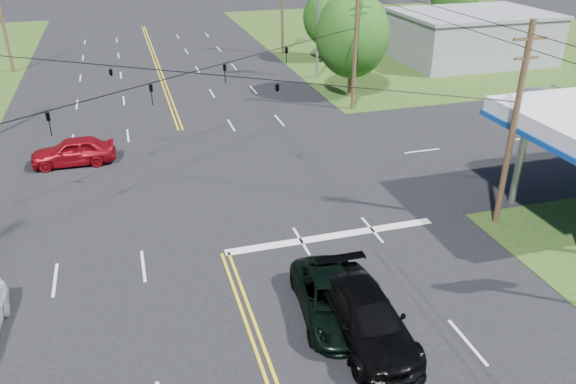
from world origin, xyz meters
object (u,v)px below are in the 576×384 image
object	(u,v)px
pole_right_far	(282,2)
retail_ne	(471,38)
pole_se	(514,126)
suv_black	(366,317)
pole_left_far	(1,14)
tree_right_a	(352,35)
pole_ne	(356,43)
pickup_dkgreen	(332,299)
tree_right_b	(328,17)

from	to	relation	value
pole_right_far	retail_ne	bearing A→B (deg)	-25.20
pole_se	suv_black	world-z (taller)	pole_se
pole_left_far	tree_right_a	bearing A→B (deg)	-30.65
pole_right_far	tree_right_a	world-z (taller)	pole_right_far
pole_right_far	tree_right_a	bearing A→B (deg)	-86.42
tree_right_a	suv_black	bearing A→B (deg)	-111.10
pole_ne	pickup_dkgreen	bearing A→B (deg)	-114.21
tree_right_a	tree_right_b	size ratio (longest dim) A/B	1.15
pole_se	pole_right_far	distance (m)	37.00
tree_right_a	pickup_dkgreen	size ratio (longest dim) A/B	1.58
tree_right_b	pickup_dkgreen	world-z (taller)	tree_right_b
pole_se	tree_right_a	distance (m)	21.02
pole_se	pole_ne	distance (m)	18.00
tree_right_b	retail_ne	bearing A→B (deg)	-16.50
retail_ne	tree_right_b	distance (m)	14.22
tree_right_b	pickup_dkgreen	distance (m)	39.77
pole_right_far	suv_black	xyz separation A→B (m)	(-9.30, -42.69, -4.33)
suv_black	pole_se	bearing A→B (deg)	32.75
pole_ne	pole_se	bearing A→B (deg)	-90.00
tree_right_a	pole_se	bearing A→B (deg)	-92.73
pole_se	pole_left_far	world-z (taller)	pole_left_far
suv_black	pole_left_far	bearing A→B (deg)	112.64
pole_left_far	tree_right_b	xyz separation A→B (m)	(29.50, -4.00, -0.95)
pole_se	suv_black	distance (m)	11.64
tree_right_a	pickup_dkgreen	bearing A→B (deg)	-113.54
pole_left_far	pole_right_far	size ratio (longest dim) A/B	1.00
pole_se	pole_left_far	size ratio (longest dim) A/B	0.95
pole_ne	pole_left_far	distance (m)	32.20
pole_ne	tree_right_b	xyz separation A→B (m)	(3.50, 15.00, -0.70)
pole_left_far	tree_right_a	world-z (taller)	pole_left_far
tree_right_a	suv_black	xyz separation A→B (m)	(-10.30, -26.69, -4.03)
pole_left_far	tree_right_b	size ratio (longest dim) A/B	1.41
pole_se	pickup_dkgreen	size ratio (longest dim) A/B	1.84
pole_right_far	tree_right_b	size ratio (longest dim) A/B	1.41
pole_ne	suv_black	world-z (taller)	pole_ne
tree_right_a	pole_left_far	bearing A→B (deg)	149.35
retail_ne	tree_right_a	size ratio (longest dim) A/B	1.71
pole_right_far	pickup_dkgreen	distance (m)	42.67
pole_left_far	tree_right_a	distance (m)	31.39
pole_left_far	pole_right_far	world-z (taller)	same
retail_ne	pole_right_far	size ratio (longest dim) A/B	1.40
retail_ne	pole_ne	size ratio (longest dim) A/B	1.47
retail_ne	suv_black	size ratio (longest dim) A/B	2.41
retail_ne	pole_right_far	xyz separation A→B (m)	(-17.00, 8.00, 2.97)
retail_ne	tree_right_a	xyz separation A→B (m)	(-16.00, -8.00, 2.67)
pole_se	tree_right_b	bearing A→B (deg)	83.95
pole_left_far	suv_black	world-z (taller)	pole_left_far
retail_ne	pole_left_far	size ratio (longest dim) A/B	1.40
retail_ne	tree_right_a	world-z (taller)	tree_right_a
retail_ne	pole_se	bearing A→B (deg)	-120.38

